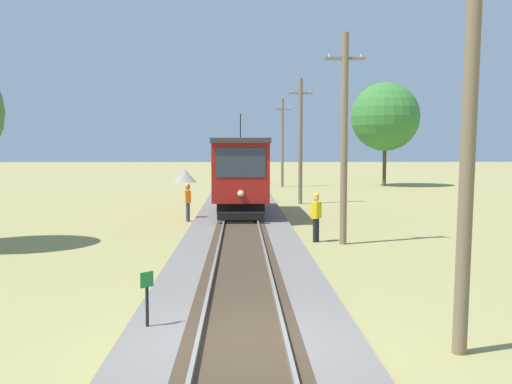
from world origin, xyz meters
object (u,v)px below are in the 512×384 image
object	(u,v)px
utility_pole_foreground	(468,138)
second_worker	(188,200)
utility_pole_mid	(300,140)
track_worker	(316,215)
gravel_pile	(185,176)
utility_pole_far	(282,142)
red_tram	(241,172)
freight_car	(240,167)
tree_right_near	(385,117)
trackside_signal_marker	(147,300)
utility_pole_near_tram	(344,137)

from	to	relation	value
utility_pole_foreground	second_worker	distance (m)	19.31
utility_pole_mid	second_worker	bearing A→B (deg)	-125.37
track_worker	second_worker	world-z (taller)	same
gravel_pile	utility_pole_far	bearing A→B (deg)	-38.26
red_tram	freight_car	world-z (taller)	red_tram
gravel_pile	second_worker	size ratio (longest dim) A/B	1.29
utility_pole_mid	track_worker	size ratio (longest dim) A/B	4.23
utility_pole_mid	second_worker	distance (m)	10.84
red_tram	tree_right_near	size ratio (longest dim) A/B	0.94
utility_pole_far	red_tram	bearing A→B (deg)	-99.23
freight_car	utility_pole_far	xyz separation A→B (m)	(3.61, -3.61, 2.33)
track_worker	second_worker	xyz separation A→B (m)	(-5.15, 6.17, 0.00)
red_tram	gravel_pile	size ratio (longest dim) A/B	3.70
utility_pole_far	trackside_signal_marker	world-z (taller)	utility_pole_far
red_tram	utility_pole_far	distance (m)	22.56
utility_pole_near_tram	utility_pole_far	bearing A→B (deg)	90.00
freight_car	track_worker	distance (m)	34.02
second_worker	tree_right_near	bearing A→B (deg)	45.18
trackside_signal_marker	tree_right_near	distance (m)	44.58
utility_pole_mid	gravel_pile	size ratio (longest dim) A/B	3.27
utility_pole_mid	tree_right_near	distance (m)	18.86
gravel_pile	freight_car	bearing A→B (deg)	-32.94
utility_pole_mid	trackside_signal_marker	size ratio (longest dim) A/B	6.39
utility_pole_near_tram	track_worker	bearing A→B (deg)	148.68
tree_right_near	utility_pole_mid	bearing A→B (deg)	-118.93
utility_pole_mid	track_worker	bearing A→B (deg)	-93.49
utility_pole_near_tram	gravel_pile	size ratio (longest dim) A/B	3.19
red_tram	gravel_pile	bearing A→B (deg)	100.48
red_tram	gravel_pile	distance (m)	29.87
utility_pole_foreground	gravel_pile	bearing A→B (deg)	100.36
gravel_pile	second_worker	world-z (taller)	second_worker
trackside_signal_marker	gravel_pile	bearing A→B (deg)	94.40
red_tram	utility_pole_foreground	xyz separation A→B (m)	(3.61, -20.08, 1.37)
utility_pole_foreground	tree_right_near	bearing A→B (deg)	78.12
red_tram	utility_pole_far	bearing A→B (deg)	80.77
utility_pole_near_tram	second_worker	bearing A→B (deg)	132.03
trackside_signal_marker	utility_pole_far	bearing A→B (deg)	82.61
utility_pole_foreground	trackside_signal_marker	distance (m)	6.18
gravel_pile	trackside_signal_marker	bearing A→B (deg)	-85.60
tree_right_near	gravel_pile	bearing A→B (deg)	160.70
trackside_signal_marker	gravel_pile	xyz separation A→B (m)	(-3.71, 48.18, -0.04)
gravel_pile	track_worker	xyz separation A→B (m)	(8.14, -37.42, 0.35)
utility_pole_near_tram	trackside_signal_marker	world-z (taller)	utility_pole_near_tram
trackside_signal_marker	utility_pole_mid	bearing A→B (deg)	78.19
track_worker	tree_right_near	bearing A→B (deg)	-71.44
second_worker	utility_pole_mid	bearing A→B (deg)	41.04
second_worker	tree_right_near	size ratio (longest dim) A/B	0.20
freight_car	utility_pole_foreground	distance (m)	46.08
utility_pole_foreground	utility_pole_far	distance (m)	42.28
utility_pole_near_tram	second_worker	world-z (taller)	utility_pole_near_tram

